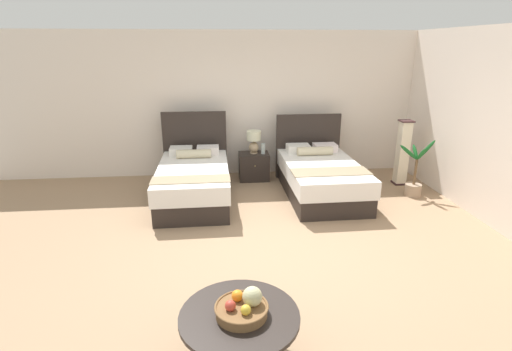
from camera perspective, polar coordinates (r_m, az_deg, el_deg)
The scene contains 12 objects.
ground_plane at distance 5.03m, azimuth 2.35°, elevation -10.38°, with size 10.01×9.78×0.02m, color #9F7E5E.
wall_back at distance 7.55m, azimuth -0.77°, elevation 10.42°, with size 10.01×0.12×2.71m, color silver.
wall_side_right at distance 6.21m, azimuth 32.86°, elevation 5.66°, with size 0.12×5.38×2.71m, color silver.
bed_near_window at distance 6.45m, azimuth -9.16°, elevation -0.62°, with size 1.17×2.10×1.30m.
bed_near_corner at distance 6.65m, azimuth 9.45°, elevation -0.09°, with size 1.23×2.09×1.22m.
nightstand at distance 7.33m, azimuth -0.31°, elevation 1.35°, with size 0.56×0.45×0.51m.
table_lamp at distance 7.21m, azimuth -0.33°, elevation 5.27°, with size 0.26×0.26×0.43m.
vase at distance 7.21m, azimuth 1.05°, elevation 3.97°, with size 0.08×0.08×0.19m.
coffee_table at distance 3.22m, azimuth -2.44°, elevation -21.30°, with size 0.94×0.94×0.47m.
fruit_bowl at distance 3.11m, azimuth -1.92°, elevation -18.81°, with size 0.42×0.42×0.22m.
floor_lamp_corner at distance 7.48m, azimuth 20.80°, elevation 3.15°, with size 0.22×0.22×1.18m.
potted_palm at distance 7.05m, azimuth 22.29°, elevation -0.64°, with size 0.59×0.42×0.98m.
Camera 1 is at (-0.63, -4.36, 2.43)m, focal length 27.11 mm.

